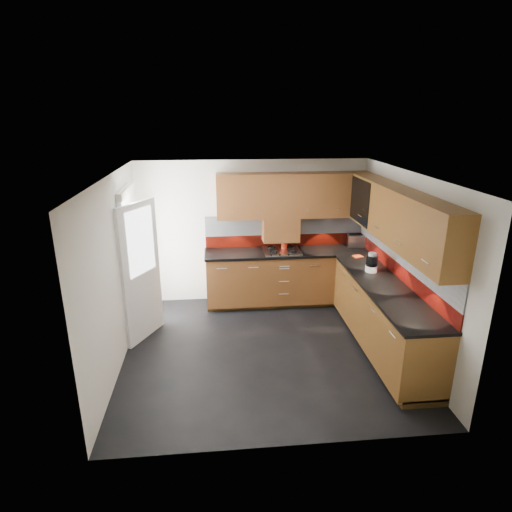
{
  "coord_description": "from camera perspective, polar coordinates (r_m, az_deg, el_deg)",
  "views": [
    {
      "loc": [
        -0.64,
        -5.14,
        3.13
      ],
      "look_at": [
        -0.06,
        0.65,
        1.16
      ],
      "focal_mm": 30.0,
      "sensor_mm": 36.0,
      "label": 1
    }
  ],
  "objects": [
    {
      "name": "toaster",
      "position": [
        7.48,
        13.18,
        2.01
      ],
      "size": [
        0.31,
        0.22,
        0.21
      ],
      "color": "silver",
      "rests_on": "countertop"
    },
    {
      "name": "food_processor",
      "position": [
        6.34,
        15.16,
        -0.93
      ],
      "size": [
        0.17,
        0.17,
        0.28
      ],
      "color": "white",
      "rests_on": "countertop"
    },
    {
      "name": "base_cabinets",
      "position": [
        6.67,
        9.66,
        -5.35
      ],
      "size": [
        2.7,
        3.2,
        0.95
      ],
      "color": "brown",
      "rests_on": "room"
    },
    {
      "name": "back_door",
      "position": [
        6.36,
        -15.71,
        -1.26
      ],
      "size": [
        0.42,
        1.19,
        2.04
      ],
      "color": "white",
      "rests_on": "room"
    },
    {
      "name": "upper_cabinets",
      "position": [
        6.34,
        11.63,
        6.6
      ],
      "size": [
        2.5,
        3.2,
        0.72
      ],
      "color": "brown",
      "rests_on": "room"
    },
    {
      "name": "room",
      "position": [
        5.43,
        1.32,
        1.25
      ],
      "size": [
        4.0,
        3.8,
        2.64
      ],
      "color": "black"
    },
    {
      "name": "gas_hob",
      "position": [
        7.05,
        3.47,
        0.72
      ],
      "size": [
        0.61,
        0.53,
        0.05
      ],
      "color": "silver",
      "rests_on": "countertop"
    },
    {
      "name": "extractor_hood",
      "position": [
        7.11,
        3.32,
        3.62
      ],
      "size": [
        0.6,
        0.33,
        0.4
      ],
      "primitive_type": "cube",
      "color": "brown",
      "rests_on": "room"
    },
    {
      "name": "countertop",
      "position": [
        6.48,
        9.81,
        -1.51
      ],
      "size": [
        2.72,
        3.22,
        0.04
      ],
      "color": "black",
      "rests_on": "base_cabinets"
    },
    {
      "name": "glass_cabinet",
      "position": [
        6.76,
        14.87,
        7.32
      ],
      "size": [
        0.32,
        0.8,
        0.66
      ],
      "color": "black",
      "rests_on": "room"
    },
    {
      "name": "utensil_pot",
      "position": [
        7.15,
        3.78,
        1.61
      ],
      "size": [
        0.11,
        0.11,
        0.38
      ],
      "color": "red",
      "rests_on": "countertop"
    },
    {
      "name": "backsplash",
      "position": [
        6.65,
        11.3,
        1.57
      ],
      "size": [
        2.7,
        3.2,
        0.54
      ],
      "color": "maroon",
      "rests_on": "countertop"
    },
    {
      "name": "paper_towel",
      "position": [
        6.5,
        15.15,
        -0.56
      ],
      "size": [
        0.12,
        0.12,
        0.23
      ],
      "primitive_type": "cylinder",
      "rotation": [
        0.0,
        0.0,
        0.04
      ],
      "color": "white",
      "rests_on": "countertop"
    },
    {
      "name": "orange_cloth",
      "position": [
        6.97,
        13.42,
        -0.05
      ],
      "size": [
        0.17,
        0.16,
        0.02
      ],
      "primitive_type": "cube",
      "rotation": [
        0.0,
        0.0,
        0.28
      ],
      "color": "#F4511B",
      "rests_on": "countertop"
    }
  ]
}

